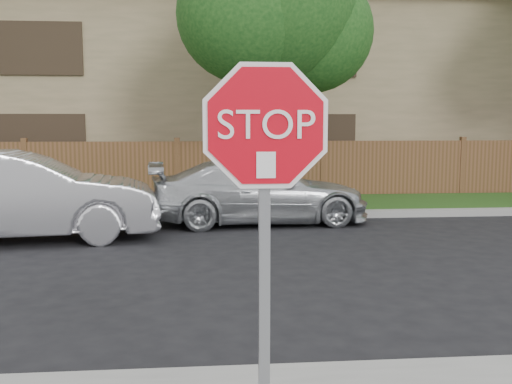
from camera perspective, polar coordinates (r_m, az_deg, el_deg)
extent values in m
plane|color=black|center=(5.40, -12.21, -17.14)|extent=(90.00, 90.00, 0.00)
cube|color=gray|center=(13.23, -7.98, -2.33)|extent=(70.00, 0.30, 0.15)
cube|color=#1E4714|center=(14.86, -7.68, -1.37)|extent=(70.00, 3.00, 0.12)
cube|color=#55381E|center=(16.36, -7.49, 2.00)|extent=(70.00, 0.12, 1.60)
cube|color=#897955|center=(21.92, -7.02, 9.00)|extent=(34.00, 8.00, 6.00)
cube|color=brown|center=(22.27, -7.14, 17.38)|extent=(35.20, 9.20, 0.50)
cylinder|color=#382B21|center=(14.71, 2.01, 6.03)|extent=(0.44, 0.44, 3.92)
sphere|color=#143F13|center=(14.96, 2.06, 17.37)|extent=(3.80, 3.80, 3.80)
sphere|color=#143F13|center=(15.30, 5.37, 14.99)|extent=(3.00, 3.00, 3.00)
sphere|color=#143F13|center=(14.44, -1.02, 16.62)|extent=(3.20, 3.20, 3.20)
cube|color=gray|center=(3.60, 0.79, -8.16)|extent=(0.06, 0.06, 2.30)
cylinder|color=white|center=(3.41, 0.93, 6.31)|extent=(1.01, 0.02, 1.01)
cylinder|color=red|center=(3.40, 0.95, 6.31)|extent=(0.93, 0.02, 0.93)
cube|color=white|center=(3.39, 0.97, 2.59)|extent=(0.11, 0.00, 0.15)
imported|color=silver|center=(11.55, -21.60, -0.40)|extent=(5.11, 2.33, 1.63)
imported|color=silver|center=(12.63, 0.31, 0.02)|extent=(4.73, 2.19, 1.34)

